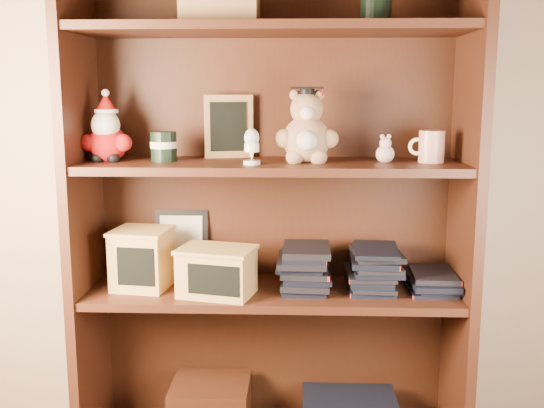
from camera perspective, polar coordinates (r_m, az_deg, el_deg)
The scene contains 16 objects.
bookcase at distance 2.00m, azimuth -0.02°, elevation -0.90°, with size 1.20×0.35×1.60m.
shelf_lower at distance 2.01m, azimuth -0.00°, elevation -7.94°, with size 1.14×0.33×0.02m.
shelf_upper at distance 1.93m, azimuth -0.00°, elevation 3.44°, with size 1.14×0.33×0.02m.
santa_plush at distance 1.99m, azimuth -14.59°, elevation 6.06°, with size 0.16×0.11×0.22m.
teachers_tin at distance 1.96m, azimuth -9.68°, elevation 5.13°, with size 0.08×0.08×0.09m.
chalkboard_plaque at distance 2.04m, azimuth -3.90°, elevation 6.86°, with size 0.15×0.10×0.20m.
egg_cup at distance 1.85m, azimuth -1.83°, elevation 5.30°, with size 0.05×0.05×0.10m.
grad_teddy_bear at distance 1.91m, azimuth 3.12°, elevation 6.38°, with size 0.19×0.16×0.23m.
pink_figurine at distance 1.94m, azimuth 10.11°, elevation 4.67°, with size 0.06×0.06×0.09m.
teacher_mug at distance 1.96m, azimuth 14.04°, elevation 5.02°, with size 0.11×0.08×0.10m.
certificate_frame at distance 2.15m, azimuth -8.12°, elevation -3.48°, with size 0.18×0.05×0.22m.
treats_box at distance 2.04m, azimuth -11.56°, elevation -4.77°, with size 0.19×0.19×0.19m.
pencils_box at distance 1.94m, azimuth -4.97°, elevation -6.00°, with size 0.25×0.21×0.15m.
book_stack_left at distance 1.99m, azimuth 2.90°, elevation -5.87°, with size 0.14×0.20×0.13m.
book_stack_mid at distance 2.00m, azimuth 9.06°, elevation -5.65°, with size 0.14×0.20×0.14m.
book_stack_right at distance 2.04m, azimuth 14.26°, elevation -6.68°, with size 0.14×0.20×0.06m.
Camera 1 is at (-0.10, -0.61, 1.16)m, focal length 42.00 mm.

